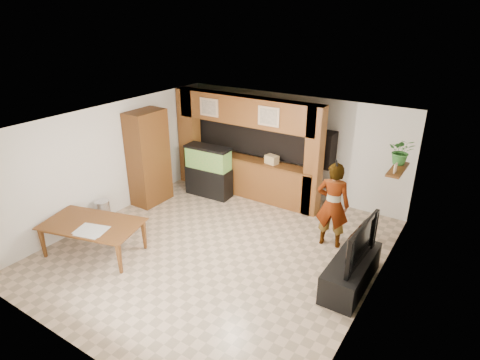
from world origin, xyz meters
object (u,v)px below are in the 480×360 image
Objects in this scene: aquarium at (209,172)px; television at (355,241)px; dining_table at (93,239)px; person at (333,205)px; pantry_cabinet at (149,158)px.

television is at bearing -23.79° from aquarium.
television is 0.67× the size of dining_table.
aquarium is at bearing -19.76° from person.
television is at bearing -6.10° from pantry_cabinet.
television is 0.71× the size of person.
television is (4.35, -1.65, 0.26)m from aquarium.
aquarium is 1.04× the size of television.
person reaches higher than aquarium.
television is at bearing 116.21° from person.
person reaches higher than television.
aquarium is at bearing 72.11° from television.
aquarium is at bearing 47.06° from pantry_cabinet.
pantry_cabinet is at bearing 86.78° from television.
person reaches higher than dining_table.
pantry_cabinet is 1.28× the size of person.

